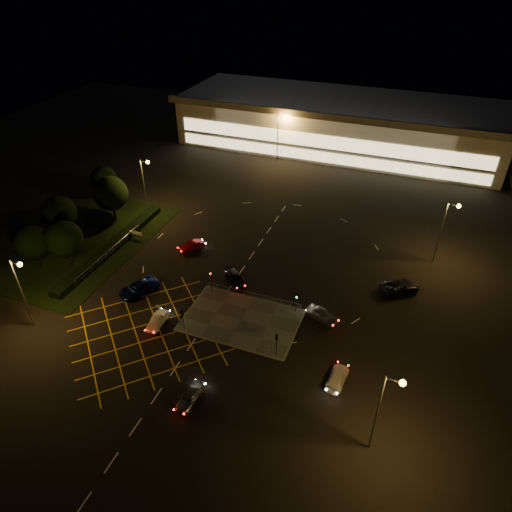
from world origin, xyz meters
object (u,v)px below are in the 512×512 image
(car_east_grey, at_px, (400,286))
(signal_sw, at_px, (183,315))
(car_approach_white, at_px, (337,377))
(car_near_silver, at_px, (190,396))
(car_right_silver, at_px, (322,315))
(car_queue_white, at_px, (158,320))
(signal_se, at_px, (277,340))
(car_far_dkgrey, at_px, (235,278))
(car_left_blue, at_px, (139,288))
(car_circ_red, at_px, (192,246))
(signal_nw, at_px, (211,278))
(signal_ne, at_px, (297,298))

(car_east_grey, bearing_deg, signal_sw, 88.06)
(signal_sw, relative_size, car_approach_white, 0.73)
(car_near_silver, distance_m, car_east_grey, 32.18)
(car_right_silver, bearing_deg, car_queue_white, 136.32)
(signal_se, relative_size, car_far_dkgrey, 0.69)
(car_east_grey, bearing_deg, car_near_silver, 107.68)
(car_left_blue, bearing_deg, signal_se, 12.75)
(car_east_grey, bearing_deg, car_left_blue, 73.64)
(car_far_dkgrey, bearing_deg, car_east_grey, -29.06)
(signal_se, bearing_deg, car_far_dkgrey, -48.38)
(car_circ_red, bearing_deg, car_approach_white, 2.41)
(signal_nw, bearing_deg, signal_sw, -90.00)
(signal_se, distance_m, car_far_dkgrey, 14.80)
(car_queue_white, bearing_deg, car_approach_white, -4.47)
(signal_se, distance_m, signal_nw, 14.41)
(signal_se, relative_size, car_near_silver, 0.78)
(car_far_dkgrey, bearing_deg, car_near_silver, -125.29)
(car_queue_white, height_order, car_approach_white, car_queue_white)
(signal_nw, xyz_separation_m, car_left_blue, (-9.22, -3.66, -1.59))
(signal_nw, relative_size, car_far_dkgrey, 0.69)
(car_approach_white, bearing_deg, signal_nw, -20.70)
(car_circ_red, distance_m, car_east_grey, 31.40)
(signal_ne, bearing_deg, car_left_blue, -170.22)
(signal_nw, distance_m, car_queue_white, 9.20)
(car_right_silver, distance_m, car_circ_red, 24.39)
(signal_se, bearing_deg, car_approach_white, 169.92)
(car_left_blue, bearing_deg, signal_sw, -0.85)
(signal_ne, relative_size, car_right_silver, 0.72)
(car_queue_white, height_order, car_far_dkgrey, car_far_dkgrey)
(signal_se, bearing_deg, car_near_silver, 55.46)
(car_near_silver, xyz_separation_m, car_right_silver, (9.87, 17.10, 0.07))
(car_queue_white, height_order, car_circ_red, car_circ_red)
(signal_nw, relative_size, car_left_blue, 0.57)
(signal_sw, bearing_deg, car_circ_red, -65.82)
(signal_se, height_order, car_east_grey, signal_se)
(signal_se, height_order, signal_nw, same)
(car_near_silver, distance_m, car_right_silver, 19.74)
(car_queue_white, xyz_separation_m, car_far_dkgrey, (5.73, 11.34, 0.03))
(car_east_grey, bearing_deg, car_queue_white, 84.99)
(car_circ_red, bearing_deg, car_queue_white, -41.19)
(car_near_silver, relative_size, car_queue_white, 1.04)
(signal_sw, height_order, car_near_silver, signal_sw)
(car_left_blue, relative_size, car_circ_red, 1.43)
(signal_ne, xyz_separation_m, car_east_grey, (12.04, 9.16, -1.60))
(car_circ_red, xyz_separation_m, car_east_grey, (31.39, 0.78, 0.13))
(signal_se, xyz_separation_m, car_circ_red, (-19.35, 16.37, -1.72))
(car_right_silver, bearing_deg, car_approach_white, -133.71)
(car_left_blue, height_order, car_approach_white, car_left_blue)
(signal_ne, distance_m, car_east_grey, 15.21)
(car_near_silver, height_order, car_east_grey, car_east_grey)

